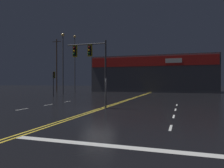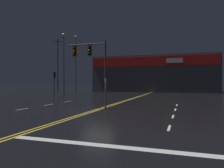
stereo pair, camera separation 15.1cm
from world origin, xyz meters
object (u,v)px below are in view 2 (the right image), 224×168
traffic_signal_median (90,57)px  streetlight_far_left (76,57)px  streetlight_median_approach (64,56)px  traffic_signal_corner_northwest (54,78)px

traffic_signal_median → streetlight_far_left: bearing=120.1°
traffic_signal_median → streetlight_median_approach: (-12.35, 16.46, 2.40)m
traffic_signal_median → streetlight_median_approach: size_ratio=0.53×
traffic_signal_corner_northwest → streetlight_far_left: bearing=105.4°
streetlight_median_approach → traffic_signal_median: bearing=-53.1°
traffic_signal_median → streetlight_far_left: (-15.01, 25.90, 3.34)m
traffic_signal_corner_northwest → streetlight_far_left: (-3.95, 14.28, 4.85)m
traffic_signal_corner_northwest → traffic_signal_median: bearing=-46.4°
streetlight_median_approach → traffic_signal_corner_northwest: bearing=-75.2°
traffic_signal_median → traffic_signal_corner_northwest: size_ratio=1.50×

